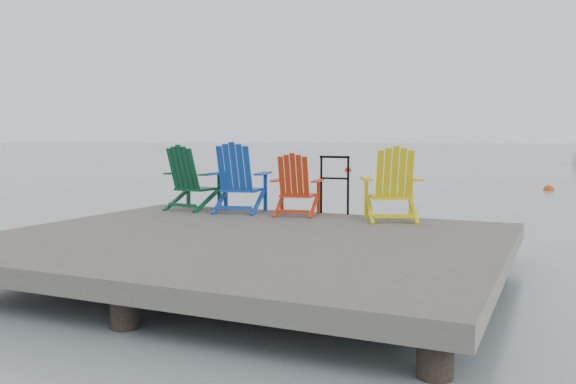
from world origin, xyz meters
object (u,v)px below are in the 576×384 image
at_px(handrail, 335,179).
at_px(chair_yellow, 392,185).
at_px(chair_blue, 239,178).
at_px(buoy_a, 549,190).
at_px(chair_green, 191,178).
at_px(buoy_b, 348,171).
at_px(chair_red, 296,185).

distance_m(handrail, chair_yellow, 1.14).
xyz_separation_m(chair_blue, buoy_a, (4.22, 12.88, -1.04)).
height_order(chair_green, chair_blue, chair_blue).
bearing_deg(chair_green, buoy_b, 106.75).
height_order(chair_blue, buoy_a, chair_blue).
xyz_separation_m(chair_yellow, buoy_a, (1.76, 12.87, -1.02)).
height_order(chair_green, buoy_a, chair_green).
relative_size(chair_green, buoy_b, 2.84).
relative_size(chair_green, chair_yellow, 1.00).
height_order(chair_yellow, buoy_b, chair_yellow).
distance_m(chair_green, buoy_b, 22.01).
xyz_separation_m(chair_blue, buoy_b, (-5.52, 21.50, -1.04)).
height_order(chair_red, chair_yellow, chair_yellow).
relative_size(buoy_a, buoy_b, 0.94).
bearing_deg(chair_red, buoy_b, 95.20).
xyz_separation_m(chair_blue, chair_yellow, (2.45, 0.01, -0.02)).
relative_size(handrail, chair_yellow, 0.87).
relative_size(handrail, chair_blue, 0.84).
relative_size(handrail, chair_green, 0.87).
bearing_deg(buoy_a, buoy_b, 138.48).
bearing_deg(buoy_b, chair_green, -77.85).
bearing_deg(buoy_b, chair_yellow, -69.65).
bearing_deg(chair_yellow, chair_red, 156.54).
height_order(handrail, buoy_b, handrail).
bearing_deg(handrail, chair_red, -133.40).
height_order(handrail, buoy_a, handrail).
bearing_deg(buoy_b, handrail, -71.74).
relative_size(chair_yellow, buoy_b, 2.84).
xyz_separation_m(handrail, buoy_a, (2.80, 12.39, -1.04)).
distance_m(chair_blue, chair_yellow, 2.45).
distance_m(chair_yellow, buoy_b, 22.94).
distance_m(handrail, chair_green, 2.36).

